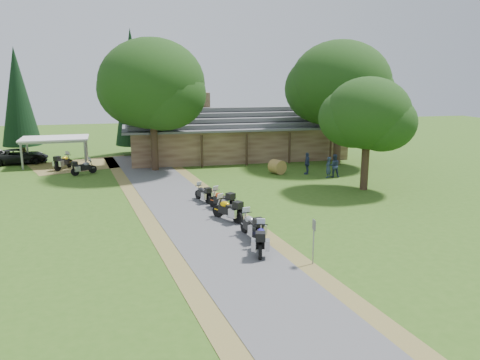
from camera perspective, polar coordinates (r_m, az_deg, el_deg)
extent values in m
plane|color=#335818|center=(22.11, -2.16, -8.21)|extent=(120.00, 120.00, 0.00)
plane|color=#4A4A4D|center=(25.76, -4.96, -5.18)|extent=(51.95, 51.95, 0.00)
imported|color=black|center=(46.78, -25.36, 3.05)|extent=(3.05, 5.61, 2.04)
imported|color=navy|center=(37.14, 10.71, 1.76)|extent=(0.68, 0.66, 1.95)
imported|color=navy|center=(37.41, 11.42, 1.96)|extent=(0.70, 0.58, 2.14)
imported|color=navy|center=(38.17, 8.19, 2.25)|extent=(0.68, 0.73, 2.08)
cylinder|color=olive|center=(38.13, 4.56, 1.61)|extent=(1.46, 1.41, 1.14)
cone|color=black|center=(48.15, -12.94, 10.34)|extent=(3.82, 3.82, 12.30)
cone|color=black|center=(51.57, -25.40, 8.63)|extent=(3.71, 3.71, 10.58)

